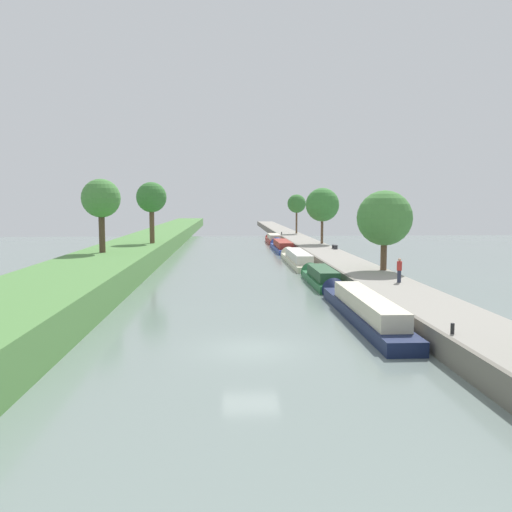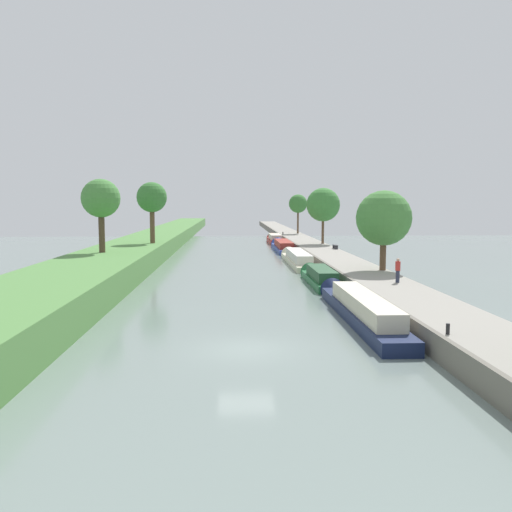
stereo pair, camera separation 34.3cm
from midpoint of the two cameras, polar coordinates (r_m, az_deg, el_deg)
name	(u,v)px [view 1 (the left image)]	position (r m, az deg, el deg)	size (l,w,h in m)	color
ground_plane	(251,350)	(23.78, -1.00, -10.06)	(160.00, 160.00, 0.00)	slate
right_towpath	(471,334)	(25.98, 21.81, -7.85)	(4.10, 260.00, 1.10)	gray
stone_quay	(424,334)	(25.15, 17.26, -8.09)	(0.25, 260.00, 1.15)	#6B665B
narrowboat_navy	(362,308)	(30.26, 11.02, -5.48)	(1.81, 15.50, 2.07)	#141E42
narrowboat_green	(320,277)	(42.78, 6.71, -2.24)	(1.82, 10.13, 1.97)	#1E6033
narrowboat_cream	(297,258)	(56.36, 4.24, -0.26)	(1.95, 15.52, 2.10)	beige
narrowboat_blue	(282,246)	(72.50, 2.65, 1.07)	(2.17, 14.15, 2.16)	#283D93
narrowboat_red	(273,239)	(85.74, 1.78, 1.82)	(2.09, 10.34, 2.12)	maroon
tree_rightbank_midnear	(385,218)	(43.28, 13.48, 3.98)	(4.39, 4.39, 6.37)	brown
tree_rightbank_midfar	(322,205)	(70.20, 7.03, 5.50)	(4.41, 4.41, 7.33)	brown
tree_rightbank_far	(297,204)	(92.96, 4.30, 5.63)	(3.23, 3.23, 6.84)	brown
tree_leftbank_downstream	(101,199)	(49.26, -16.58, 5.91)	(3.44, 3.44, 6.58)	#4C3828
tree_leftbank_upstream	(151,198)	(59.47, -11.38, 6.15)	(3.32, 3.32, 6.72)	brown
person_walking	(399,270)	(37.00, 14.95, -1.43)	(0.34, 0.34, 1.66)	#282D42
mooring_bollard_near	(452,329)	(23.32, 20.04, -7.37)	(0.16, 0.16, 0.45)	black
mooring_bollard_far	(282,233)	(89.99, 2.67, 2.48)	(0.16, 0.16, 0.45)	black
park_bench	(335,246)	(62.55, 8.35, 1.09)	(0.44, 1.50, 0.47)	#333338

